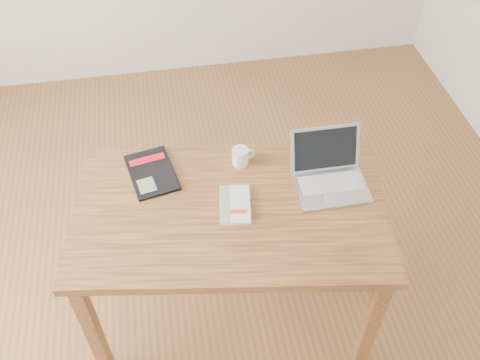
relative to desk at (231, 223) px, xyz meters
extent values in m
plane|color=brown|center=(-0.17, 0.08, -0.66)|extent=(4.00, 4.00, 0.00)
cube|color=brown|center=(0.00, 0.00, 0.07)|extent=(1.37, 0.91, 0.04)
cube|color=brown|center=(-0.62, -0.22, -0.31)|extent=(0.06, 0.06, 0.71)
cube|color=brown|center=(0.53, -0.39, -0.31)|extent=(0.06, 0.06, 0.71)
cube|color=brown|center=(-0.53, 0.39, -0.31)|extent=(0.06, 0.06, 0.71)
cube|color=brown|center=(0.62, 0.22, -0.31)|extent=(0.06, 0.06, 0.71)
cube|color=silver|center=(0.02, 0.01, 0.10)|extent=(0.15, 0.22, 0.01)
cube|color=white|center=(0.02, 0.01, 0.10)|extent=(0.15, 0.22, 0.02)
cube|color=gray|center=(-0.02, 0.02, 0.11)|extent=(0.07, 0.20, 0.00)
cube|color=#E24110|center=(0.03, -0.03, 0.11)|extent=(0.07, 0.03, 0.00)
cube|color=black|center=(-0.30, 0.25, 0.10)|extent=(0.23, 0.30, 0.01)
cube|color=#B90D1C|center=(-0.31, 0.33, 0.10)|extent=(0.16, 0.07, 0.00)
cube|color=gray|center=(-0.32, 0.18, 0.10)|extent=(0.08, 0.09, 0.00)
cube|color=silver|center=(0.43, 0.03, 0.10)|extent=(0.30, 0.21, 0.01)
cube|color=silver|center=(0.43, 0.06, 0.10)|extent=(0.26, 0.11, 0.00)
cube|color=#BCBCC1|center=(0.43, -0.03, 0.10)|extent=(0.09, 0.05, 0.00)
cube|color=silver|center=(0.43, 0.17, 0.20)|extent=(0.30, 0.08, 0.19)
cube|color=black|center=(0.43, 0.16, 0.20)|extent=(0.27, 0.07, 0.16)
cylinder|color=white|center=(0.09, 0.25, 0.13)|extent=(0.07, 0.07, 0.08)
cylinder|color=black|center=(0.09, 0.25, 0.16)|extent=(0.06, 0.06, 0.01)
torus|color=white|center=(0.13, 0.26, 0.13)|extent=(0.05, 0.02, 0.05)
camera|label=1|loc=(-0.20, -1.36, 1.74)|focal=40.00mm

